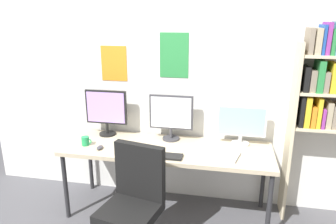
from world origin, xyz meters
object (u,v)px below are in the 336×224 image
Objects in this scene: office_chair at (133,216)px; monitor_left at (106,110)px; monitor_right at (241,124)px; bookshelf at (333,100)px; computer_mouse at (100,148)px; coffee_mug at (86,141)px; desk at (167,152)px; keyboard_main at (162,156)px; laptop_closed at (221,155)px; monitor_center at (171,115)px.

office_chair is 1.99× the size of monitor_left.
bookshelf is at bearing 1.18° from monitor_right.
computer_mouse is 0.19m from coffee_mug.
desk is 5.40× the size of keyboard_main.
computer_mouse is at bearing -162.89° from laptop_closed.
bookshelf is 20.37× the size of computer_mouse.
monitor_right is at bearing 16.15° from computer_mouse.
monitor_right is 1.57m from coffee_mug.
coffee_mug is at bearing -171.64° from bookshelf.
coffee_mug is at bearing 171.91° from keyboard_main.
desk is at bearing 15.63° from computer_mouse.
monitor_center is 4.52× the size of coffee_mug.
coffee_mug is (-0.81, -0.33, -0.22)m from monitor_center.
office_chair is 3.09× the size of laptop_closed.
bookshelf is at bearing 16.77° from keyboard_main.
monitor_center is at bearing 162.78° from laptop_closed.
monitor_right reaches higher than computer_mouse.
monitor_left reaches higher than laptop_closed.
bookshelf is 1.54m from monitor_center.
monitor_right is 0.42m from laptop_closed.
bookshelf reaches higher than computer_mouse.
monitor_left is (-0.57, 0.90, 0.62)m from office_chair.
desk is 6.45× the size of laptop_closed.
desk is 0.24m from keyboard_main.
monitor_center is at bearing 90.00° from desk.
keyboard_main is 0.64m from computer_mouse.
monitor_left reaches higher than coffee_mug.
bookshelf is at bearing 10.68° from computer_mouse.
bookshelf is 2.25m from computer_mouse.
monitor_left is 0.48m from computer_mouse.
keyboard_main is (0.00, -0.23, 0.06)m from desk.
keyboard_main is (-1.52, -0.46, -0.49)m from bookshelf.
keyboard_main is at bearing -148.13° from monitor_right.
computer_mouse is (-1.35, -0.39, -0.21)m from monitor_right.
keyboard_main is 0.82m from coffee_mug.
monitor_center is 0.99× the size of monitor_right.
keyboard_main is 1.19× the size of laptop_closed.
monitor_left is at bearing -179.57° from bookshelf.
monitor_right is (1.42, -0.00, -0.06)m from monitor_left.
bookshelf is 1.67m from keyboard_main.
monitor_center is at bearing 21.88° from coffee_mug.
monitor_right reaches higher than office_chair.
desk is 0.79m from monitor_right.
desk is at bearing 8.00° from coffee_mug.
laptop_closed is (0.53, 0.13, 0.00)m from keyboard_main.
computer_mouse is (-0.49, 0.51, 0.35)m from office_chair.
laptop_closed is at bearing -11.11° from desk.
monitor_left is 1.31m from laptop_closed.
monitor_center is 1.50× the size of laptop_closed.
monitor_right is 5.04× the size of computer_mouse.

